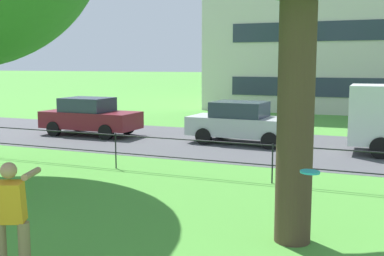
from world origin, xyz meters
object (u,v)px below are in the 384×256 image
person_thrower (11,217)px  frisbee (310,172)px  car_maroon_left (90,116)px  car_silver_center (242,122)px

person_thrower → frisbee: (3.67, 1.62, 0.60)m
person_thrower → frisbee: size_ratio=4.51×
frisbee → car_maroon_left: bearing=136.1°
frisbee → car_silver_center: car_silver_center is taller
frisbee → car_maroon_left: 14.54m
car_maroon_left → car_silver_center: bearing=3.8°
person_thrower → car_silver_center: (-0.41, 12.12, -0.11)m
frisbee → car_silver_center: (-4.08, 10.50, -0.71)m
frisbee → car_silver_center: 11.29m
person_thrower → car_silver_center: 12.12m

